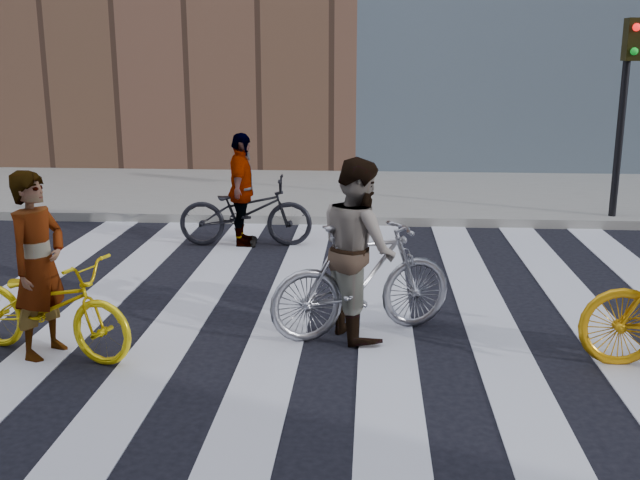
# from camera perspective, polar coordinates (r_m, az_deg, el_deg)

# --- Properties ---
(ground) EXTENTS (100.00, 100.00, 0.00)m
(ground) POSITION_cam_1_polar(r_m,az_deg,el_deg) (7.67, 0.94, -7.29)
(ground) COLOR black
(ground) RESTS_ON ground
(sidewalk_far) EXTENTS (100.00, 5.00, 0.15)m
(sidewalk_far) POSITION_cam_1_polar(r_m,az_deg,el_deg) (14.89, 2.48, 3.52)
(sidewalk_far) COLOR gray
(sidewalk_far) RESTS_ON ground
(zebra_crosswalk) EXTENTS (8.25, 10.00, 0.01)m
(zebra_crosswalk) POSITION_cam_1_polar(r_m,az_deg,el_deg) (7.67, 0.94, -7.25)
(zebra_crosswalk) COLOR silver
(zebra_crosswalk) RESTS_ON ground
(traffic_signal) EXTENTS (0.22, 0.42, 3.33)m
(traffic_signal) POSITION_cam_1_polar(r_m,az_deg,el_deg) (13.10, 22.29, 10.78)
(traffic_signal) COLOR black
(traffic_signal) RESTS_ON ground
(bike_yellow_left) EXTENTS (1.96, 1.17, 0.97)m
(bike_yellow_left) POSITION_cam_1_polar(r_m,az_deg,el_deg) (7.50, -20.05, -4.74)
(bike_yellow_left) COLOR yellow
(bike_yellow_left) RESTS_ON ground
(bike_silver_mid) EXTENTS (2.01, 1.31, 1.17)m
(bike_silver_mid) POSITION_cam_1_polar(r_m,az_deg,el_deg) (7.53, 3.27, -3.01)
(bike_silver_mid) COLOR #94949D
(bike_silver_mid) RESTS_ON ground
(bike_dark_rear) EXTENTS (2.00, 0.80, 1.03)m
(bike_dark_rear) POSITION_cam_1_polar(r_m,az_deg,el_deg) (11.12, -5.69, 2.17)
(bike_dark_rear) COLOR black
(bike_dark_rear) RESTS_ON ground
(rider_left) EXTENTS (0.60, 0.74, 1.77)m
(rider_left) POSITION_cam_1_polar(r_m,az_deg,el_deg) (7.41, -20.66, -1.80)
(rider_left) COLOR slate
(rider_left) RESTS_ON ground
(rider_mid) EXTENTS (0.99, 1.09, 1.82)m
(rider_mid) POSITION_cam_1_polar(r_m,az_deg,el_deg) (7.44, 2.92, -0.63)
(rider_mid) COLOR slate
(rider_mid) RESTS_ON ground
(rider_rear) EXTENTS (0.46, 1.00, 1.68)m
(rider_rear) POSITION_cam_1_polar(r_m,az_deg,el_deg) (11.07, -5.99, 3.81)
(rider_rear) COLOR slate
(rider_rear) RESTS_ON ground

